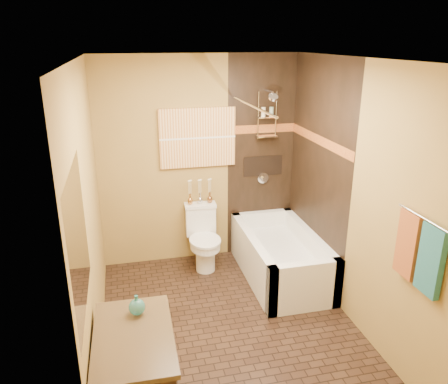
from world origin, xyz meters
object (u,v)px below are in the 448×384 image
object	(u,v)px
toilet	(203,237)
vanity	(136,381)
sunset_painting	(198,138)
bathtub	(280,260)

from	to	relation	value
toilet	vanity	distance (m)	2.38
sunset_painting	bathtub	size ratio (longest dim) A/B	0.60
sunset_painting	toilet	bearing A→B (deg)	-90.00
sunset_painting	vanity	size ratio (longest dim) A/B	1.02
bathtub	toilet	distance (m)	0.96
sunset_painting	vanity	xyz separation A→B (m)	(-0.91, -2.45, -1.16)
bathtub	toilet	size ratio (longest dim) A/B	1.99
toilet	vanity	size ratio (longest dim) A/B	0.85
bathtub	sunset_painting	bearing A→B (deg)	138.49
sunset_painting	bathtub	world-z (taller)	sunset_painting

